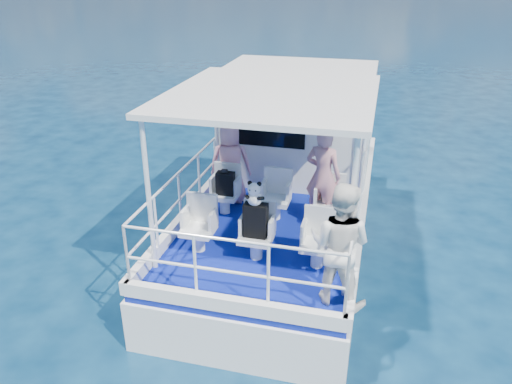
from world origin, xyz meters
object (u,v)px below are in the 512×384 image
Objects in this scene: passenger_port_fwd at (231,163)px; passenger_stbd_aft at (340,245)px; panda at (255,193)px; backpack_center at (256,220)px.

passenger_port_fwd is 3.31m from passenger_stbd_aft.
panda is at bearing 103.69° from passenger_port_fwd.
passenger_stbd_aft is 3.25× the size of backpack_center.
passenger_stbd_aft is at bearing 117.99° from passenger_port_fwd.
passenger_stbd_aft is 4.61× the size of panda.
backpack_center is at bearing 104.21° from passenger_port_fwd.
backpack_center is at bearing -15.07° from passenger_stbd_aft.
passenger_port_fwd is 0.91× the size of passenger_stbd_aft.
passenger_port_fwd is at bearing 116.76° from panda.
passenger_port_fwd is at bearing 117.28° from backpack_center.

